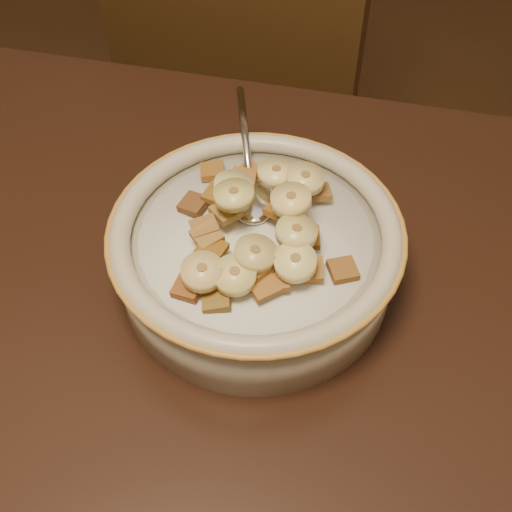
% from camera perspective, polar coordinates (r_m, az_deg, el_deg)
% --- Properties ---
extents(table, '(1.41, 0.92, 0.04)m').
position_cam_1_polar(table, '(0.52, -20.18, -15.35)').
color(table, black).
rests_on(table, floor).
extents(chair, '(0.48, 0.48, 0.97)m').
position_cam_1_polar(chair, '(1.01, -5.22, 6.43)').
color(chair, '#372210').
rests_on(chair, floor).
extents(cereal_bowl, '(0.22, 0.22, 0.05)m').
position_cam_1_polar(cereal_bowl, '(0.53, 0.00, -0.22)').
color(cereal_bowl, '#B6B09D').
rests_on(cereal_bowl, table).
extents(milk, '(0.19, 0.19, 0.00)m').
position_cam_1_polar(milk, '(0.50, 0.00, 1.72)').
color(milk, white).
rests_on(milk, cereal_bowl).
extents(spoon, '(0.06, 0.06, 0.01)m').
position_cam_1_polar(spoon, '(0.53, -0.36, 4.94)').
color(spoon, silver).
rests_on(spoon, cereal_bowl).
extents(cereal_square_0, '(0.03, 0.03, 0.01)m').
position_cam_1_polar(cereal_square_0, '(0.53, 5.54, 5.72)').
color(cereal_square_0, brown).
rests_on(cereal_square_0, milk).
extents(cereal_square_1, '(0.03, 0.03, 0.01)m').
position_cam_1_polar(cereal_square_1, '(0.50, -2.68, 3.95)').
color(cereal_square_1, olive).
rests_on(cereal_square_1, milk).
extents(cereal_square_2, '(0.03, 0.03, 0.01)m').
position_cam_1_polar(cereal_square_2, '(0.46, -0.12, -1.29)').
color(cereal_square_2, brown).
rests_on(cereal_square_2, milk).
extents(cereal_square_3, '(0.02, 0.02, 0.01)m').
position_cam_1_polar(cereal_square_3, '(0.52, -3.45, 5.49)').
color(cereal_square_3, brown).
rests_on(cereal_square_3, milk).
extents(cereal_square_4, '(0.02, 0.02, 0.01)m').
position_cam_1_polar(cereal_square_4, '(0.48, -3.97, 0.56)').
color(cereal_square_4, brown).
rests_on(cereal_square_4, milk).
extents(cereal_square_5, '(0.03, 0.02, 0.01)m').
position_cam_1_polar(cereal_square_5, '(0.52, -5.58, 4.64)').
color(cereal_square_5, brown).
rests_on(cereal_square_5, milk).
extents(cereal_square_6, '(0.03, 0.03, 0.01)m').
position_cam_1_polar(cereal_square_6, '(0.49, -4.60, 2.56)').
color(cereal_square_6, brown).
rests_on(cereal_square_6, milk).
extents(cereal_square_7, '(0.03, 0.03, 0.01)m').
position_cam_1_polar(cereal_square_7, '(0.46, -3.54, -3.82)').
color(cereal_square_7, brown).
rests_on(cereal_square_7, milk).
extents(cereal_square_8, '(0.02, 0.02, 0.01)m').
position_cam_1_polar(cereal_square_8, '(0.53, 3.90, 5.84)').
color(cereal_square_8, brown).
rests_on(cereal_square_8, milk).
extents(cereal_square_9, '(0.03, 0.03, 0.01)m').
position_cam_1_polar(cereal_square_9, '(0.46, 1.74, -2.10)').
color(cereal_square_9, '#915D2E').
rests_on(cereal_square_9, milk).
extents(cereal_square_10, '(0.03, 0.03, 0.01)m').
position_cam_1_polar(cereal_square_10, '(0.46, 0.67, -2.66)').
color(cereal_square_10, brown).
rests_on(cereal_square_10, milk).
extents(cereal_square_11, '(0.03, 0.03, 0.01)m').
position_cam_1_polar(cereal_square_11, '(0.51, 2.98, 4.78)').
color(cereal_square_11, brown).
rests_on(cereal_square_11, milk).
extents(cereal_square_12, '(0.02, 0.02, 0.01)m').
position_cam_1_polar(cereal_square_12, '(0.47, 4.80, -1.18)').
color(cereal_square_12, '#9A6231').
rests_on(cereal_square_12, milk).
extents(cereal_square_13, '(0.03, 0.03, 0.01)m').
position_cam_1_polar(cereal_square_13, '(0.55, -3.89, 7.54)').
color(cereal_square_13, '#926222').
rests_on(cereal_square_13, milk).
extents(cereal_square_14, '(0.02, 0.02, 0.01)m').
position_cam_1_polar(cereal_square_14, '(0.49, 4.51, 1.69)').
color(cereal_square_14, brown).
rests_on(cereal_square_14, milk).
extents(cereal_square_15, '(0.02, 0.02, 0.01)m').
position_cam_1_polar(cereal_square_15, '(0.47, -6.07, -2.77)').
color(cereal_square_15, brown).
rests_on(cereal_square_15, milk).
extents(cereal_square_16, '(0.03, 0.03, 0.01)m').
position_cam_1_polar(cereal_square_16, '(0.49, -4.39, 1.81)').
color(cereal_square_16, olive).
rests_on(cereal_square_16, milk).
extents(cereal_square_17, '(0.03, 0.03, 0.01)m').
position_cam_1_polar(cereal_square_17, '(0.50, 2.18, 4.15)').
color(cereal_square_17, brown).
rests_on(cereal_square_17, milk).
extents(cereal_square_18, '(0.03, 0.03, 0.01)m').
position_cam_1_polar(cereal_square_18, '(0.55, -0.59, 7.33)').
color(cereal_square_18, brown).
rests_on(cereal_square_18, milk).
extents(cereal_square_19, '(0.03, 0.03, 0.01)m').
position_cam_1_polar(cereal_square_19, '(0.48, 7.73, -1.23)').
color(cereal_square_19, brown).
rests_on(cereal_square_19, milk).
extents(cereal_square_20, '(0.03, 0.03, 0.01)m').
position_cam_1_polar(cereal_square_20, '(0.47, -4.01, -1.90)').
color(cereal_square_20, brown).
rests_on(cereal_square_20, milk).
extents(cereal_square_21, '(0.02, 0.02, 0.01)m').
position_cam_1_polar(cereal_square_21, '(0.53, -1.12, 6.85)').
color(cereal_square_21, '#9B6033').
rests_on(cereal_square_21, milk).
extents(banana_slice_0, '(0.04, 0.04, 0.01)m').
position_cam_1_polar(banana_slice_0, '(0.46, -0.06, 0.22)').
color(banana_slice_0, '#D9C16B').
rests_on(banana_slice_0, milk).
extents(banana_slice_1, '(0.04, 0.04, 0.02)m').
position_cam_1_polar(banana_slice_1, '(0.46, 3.51, -0.54)').
color(banana_slice_1, '#EDE089').
rests_on(banana_slice_1, milk).
extents(banana_slice_2, '(0.04, 0.04, 0.01)m').
position_cam_1_polar(banana_slice_2, '(0.49, -1.97, 5.44)').
color(banana_slice_2, '#F1E085').
rests_on(banana_slice_2, milk).
extents(banana_slice_3, '(0.04, 0.04, 0.02)m').
position_cam_1_polar(banana_slice_3, '(0.46, -1.90, -1.71)').
color(banana_slice_3, '#EADB71').
rests_on(banana_slice_3, milk).
extents(banana_slice_4, '(0.04, 0.04, 0.01)m').
position_cam_1_polar(banana_slice_4, '(0.47, 3.63, 2.13)').
color(banana_slice_4, '#D4BF6F').
rests_on(banana_slice_4, milk).
extents(banana_slice_5, '(0.04, 0.04, 0.01)m').
position_cam_1_polar(banana_slice_5, '(0.51, 4.39, 6.86)').
color(banana_slice_5, '#E2CC82').
rests_on(banana_slice_5, milk).
extents(banana_slice_6, '(0.04, 0.04, 0.01)m').
position_cam_1_polar(banana_slice_6, '(0.51, -2.03, 6.19)').
color(banana_slice_6, '#E7DA87').
rests_on(banana_slice_6, milk).
extents(banana_slice_7, '(0.04, 0.04, 0.01)m').
position_cam_1_polar(banana_slice_7, '(0.46, -4.80, -1.40)').
color(banana_slice_7, '#F8D690').
rests_on(banana_slice_7, milk).
extents(banana_slice_8, '(0.04, 0.04, 0.01)m').
position_cam_1_polar(banana_slice_8, '(0.49, 3.13, 4.99)').
color(banana_slice_8, '#F1CB75').
rests_on(banana_slice_8, milk).
extents(banana_slice_9, '(0.03, 0.03, 0.01)m').
position_cam_1_polar(banana_slice_9, '(0.53, 1.82, 7.40)').
color(banana_slice_9, '#F1D574').
rests_on(banana_slice_9, milk).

